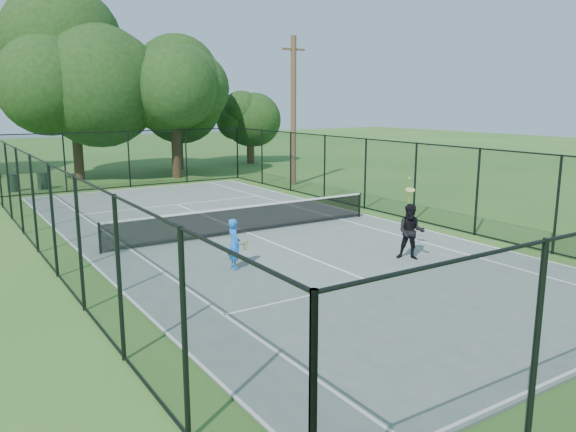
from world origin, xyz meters
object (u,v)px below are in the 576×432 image
trash_bin_left (13,183)px  player_blue (234,244)px  player_black (411,232)px  trash_bin_right (43,181)px  utility_pole (293,111)px  tennis_net (248,218)px

trash_bin_left → player_blue: 18.46m
trash_bin_left → player_black: (7.83, -20.10, 0.41)m
trash_bin_right → player_blue: (1.72, -18.24, 0.30)m
utility_pole → player_black: (-5.50, -14.42, -3.15)m
player_blue → trash_bin_right: bearing=95.4°
trash_bin_right → player_black: size_ratio=0.39×
tennis_net → player_blue: (-2.34, -3.51, 0.17)m
trash_bin_left → utility_pole: (13.32, -5.68, 3.56)m
player_blue → player_black: 5.06m
trash_bin_left → trash_bin_right: size_ratio=1.03×
trash_bin_right → trash_bin_left: bearing=-178.0°
tennis_net → utility_pole: bearing=49.0°
tennis_net → player_black: bearing=-66.7°
trash_bin_right → tennis_net: bearing=-74.6°
trash_bin_left → tennis_net: bearing=-69.5°
trash_bin_left → utility_pole: 14.91m
trash_bin_right → utility_pole: size_ratio=0.11×
trash_bin_left → utility_pole: size_ratio=0.12×
trash_bin_left → player_black: player_black is taller
trash_bin_right → player_blue: 18.32m
tennis_net → trash_bin_right: size_ratio=11.35×
player_black → player_blue: bearing=157.8°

